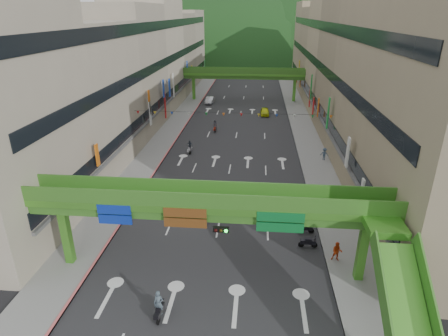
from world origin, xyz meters
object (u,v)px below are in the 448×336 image
(overpass_near, at_px, (221,216))
(scooter_rider_mid, at_px, (209,208))
(pedestrian_red, at_px, (337,253))
(scooter_rider_near, at_px, (159,306))
(car_yellow, at_px, (265,112))
(car_silver, at_px, (210,100))

(overpass_near, xyz_separation_m, scooter_rider_mid, (-2.00, 8.47, -4.09))
(scooter_rider_mid, xyz_separation_m, pedestrian_red, (10.87, -5.85, -0.31))
(overpass_near, height_order, scooter_rider_mid, overpass_near)
(scooter_rider_near, bearing_deg, overpass_near, 50.84)
(scooter_rider_mid, bearing_deg, car_yellow, 81.73)
(overpass_near, xyz_separation_m, car_silver, (-7.93, 56.42, -4.49))
(scooter_rider_mid, relative_size, pedestrian_red, 1.33)
(scooter_rider_near, relative_size, car_yellow, 0.51)
(overpass_near, bearing_deg, pedestrian_red, 16.45)
(car_silver, xyz_separation_m, car_yellow, (11.61, -8.84, -0.02))
(scooter_rider_near, distance_m, car_silver, 60.96)
(car_silver, bearing_deg, car_yellow, -32.53)
(car_silver, height_order, pedestrian_red, pedestrian_red)
(overpass_near, height_order, car_yellow, overpass_near)
(scooter_rider_near, height_order, pedestrian_red, scooter_rider_near)
(overpass_near, xyz_separation_m, scooter_rider_near, (-3.57, -4.38, -4.24))
(overpass_near, height_order, scooter_rider_near, overpass_near)
(scooter_rider_mid, height_order, pedestrian_red, scooter_rider_mid)
(scooter_rider_near, relative_size, car_silver, 0.47)
(scooter_rider_near, height_order, car_silver, scooter_rider_near)
(car_silver, bearing_deg, scooter_rider_near, -81.13)
(car_yellow, xyz_separation_m, pedestrian_red, (5.19, -44.96, 0.12))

